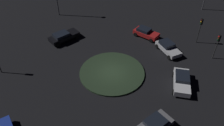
{
  "coord_description": "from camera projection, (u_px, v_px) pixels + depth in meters",
  "views": [
    {
      "loc": [
        -15.24,
        -15.11,
        19.36
      ],
      "look_at": [
        0.0,
        0.0,
        1.64
      ],
      "focal_mm": 36.34,
      "sensor_mm": 36.0,
      "label": 1
    }
  ],
  "objects": [
    {
      "name": "ground_plane",
      "position": [
        112.0,
        73.0,
        28.87
      ],
      "size": [
        114.43,
        114.43,
        0.0
      ],
      "primitive_type": "plane",
      "color": "black"
    },
    {
      "name": "roundabout_island",
      "position": [
        112.0,
        72.0,
        28.81
      ],
      "size": [
        8.26,
        8.26,
        0.2
      ],
      "primitive_type": "cylinder",
      "color": "#263823",
      "rests_on": "ground_plane"
    },
    {
      "name": "car_red",
      "position": [
        146.0,
        33.0,
        34.98
      ],
      "size": [
        2.35,
        4.04,
        1.36
      ],
      "rotation": [
        0.0,
        0.0,
        -1.45
      ],
      "color": "red",
      "rests_on": "ground_plane"
    },
    {
      "name": "car_black",
      "position": [
        64.0,
        36.0,
        34.14
      ],
      "size": [
        4.65,
        2.38,
        1.37
      ],
      "rotation": [
        0.0,
        0.0,
        -0.08
      ],
      "color": "black",
      "rests_on": "ground_plane"
    },
    {
      "name": "car_silver",
      "position": [
        168.0,
        47.0,
        31.95
      ],
      "size": [
        3.05,
        4.38,
        1.41
      ],
      "rotation": [
        0.0,
        0.0,
        4.36
      ],
      "color": "silver",
      "rests_on": "ground_plane"
    },
    {
      "name": "car_white",
      "position": [
        182.0,
        81.0,
        26.67
      ],
      "size": [
        4.58,
        3.86,
        1.42
      ],
      "rotation": [
        0.0,
        0.0,
        3.72
      ],
      "color": "white",
      "rests_on": "ground_plane"
    },
    {
      "name": "traffic_light_east",
      "position": [
        200.0,
        26.0,
        32.37
      ],
      "size": [
        0.39,
        0.35,
        3.97
      ],
      "rotation": [
        0.0,
        0.0,
        2.85
      ],
      "color": "#2D2D2D",
      "rests_on": "ground_plane"
    },
    {
      "name": "traffic_light_southeast",
      "position": [
        218.0,
        42.0,
        29.51
      ],
      "size": [
        0.4,
        0.37,
        3.72
      ],
      "rotation": [
        0.0,
        0.0,
        2.57
      ],
      "color": "#2D2D2D",
      "rests_on": "ground_plane"
    }
  ]
}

